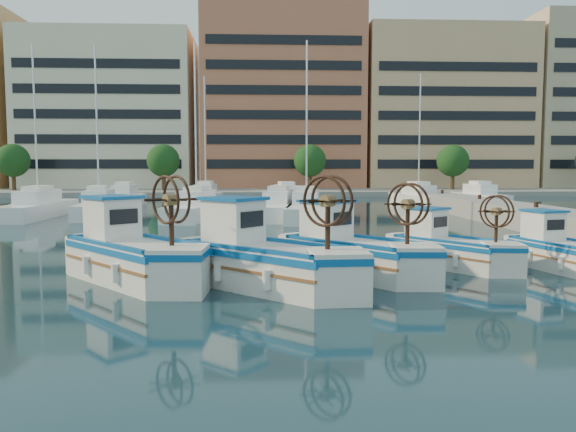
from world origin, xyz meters
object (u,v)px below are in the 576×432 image
(fishing_boat_b, at_px, (264,257))
(fishing_boat_a, at_px, (132,252))
(fishing_boat_d, at_px, (449,247))
(fishing_boat_e, at_px, (563,250))
(fishing_boat_c, at_px, (352,250))

(fishing_boat_b, bearing_deg, fishing_boat_a, 116.77)
(fishing_boat_d, bearing_deg, fishing_boat_b, 168.88)
(fishing_boat_a, xyz_separation_m, fishing_boat_b, (3.92, -1.09, 0.00))
(fishing_boat_a, xyz_separation_m, fishing_boat_d, (10.26, 1.95, -0.18))
(fishing_boat_d, relative_size, fishing_boat_e, 1.01)
(fishing_boat_a, height_order, fishing_boat_c, fishing_boat_a)
(fishing_boat_c, bearing_deg, fishing_boat_e, -36.09)
(fishing_boat_b, distance_m, fishing_boat_c, 3.24)
(fishing_boat_a, xyz_separation_m, fishing_boat_e, (13.81, 1.15, -0.20))
(fishing_boat_a, distance_m, fishing_boat_e, 13.86)
(fishing_boat_c, bearing_deg, fishing_boat_a, 143.83)
(fishing_boat_c, bearing_deg, fishing_boat_b, 169.60)
(fishing_boat_d, bearing_deg, fishing_boat_e, -49.47)
(fishing_boat_c, height_order, fishing_boat_e, fishing_boat_c)
(fishing_boat_c, relative_size, fishing_boat_d, 1.15)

